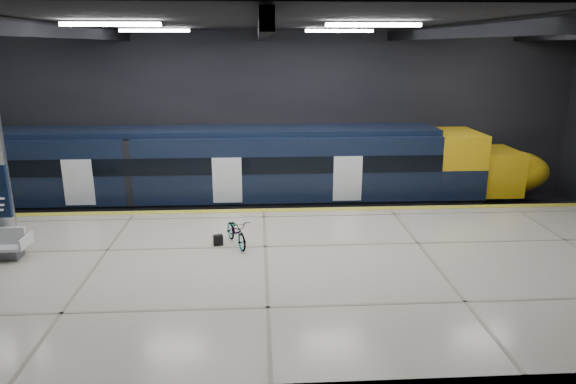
{
  "coord_description": "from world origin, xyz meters",
  "views": [
    {
      "loc": [
        -0.17,
        -16.43,
        7.34
      ],
      "look_at": [
        0.88,
        1.5,
        2.2
      ],
      "focal_mm": 32.0,
      "sensor_mm": 36.0,
      "label": 1
    }
  ],
  "objects": [
    {
      "name": "ground",
      "position": [
        0.0,
        0.0,
        0.0
      ],
      "size": [
        30.0,
        30.0,
        0.0
      ],
      "primitive_type": "plane",
      "color": "black",
      "rests_on": "ground"
    },
    {
      "name": "safety_strip",
      "position": [
        0.0,
        2.75,
        1.11
      ],
      "size": [
        30.0,
        0.4,
        0.01
      ],
      "primitive_type": "cube",
      "color": "gold",
      "rests_on": "platform"
    },
    {
      "name": "rails",
      "position": [
        0.0,
        5.5,
        0.08
      ],
      "size": [
        30.0,
        1.52,
        0.16
      ],
      "color": "gray",
      "rests_on": "ground"
    },
    {
      "name": "pannier_bag",
      "position": [
        -1.52,
        -0.8,
        1.28
      ],
      "size": [
        0.34,
        0.25,
        0.35
      ],
      "primitive_type": "cube",
      "rotation": [
        0.0,
        0.0,
        0.26
      ],
      "color": "black",
      "rests_on": "platform"
    },
    {
      "name": "bicycle",
      "position": [
        -0.92,
        -0.8,
        1.55
      ],
      "size": [
        1.18,
        1.83,
        0.91
      ],
      "primitive_type": "imported",
      "rotation": [
        0.0,
        0.0,
        0.37
      ],
      "color": "#99999E",
      "rests_on": "platform"
    },
    {
      "name": "train",
      "position": [
        -2.68,
        5.5,
        2.06
      ],
      "size": [
        29.4,
        2.84,
        3.79
      ],
      "color": "black",
      "rests_on": "ground"
    },
    {
      "name": "room_shell",
      "position": [
        -0.0,
        0.0,
        5.72
      ],
      "size": [
        30.1,
        16.1,
        8.05
      ],
      "color": "black",
      "rests_on": "ground"
    },
    {
      "name": "platform",
      "position": [
        0.0,
        -2.5,
        0.55
      ],
      "size": [
        30.0,
        11.0,
        1.1
      ],
      "primitive_type": "cube",
      "color": "beige",
      "rests_on": "ground"
    }
  ]
}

